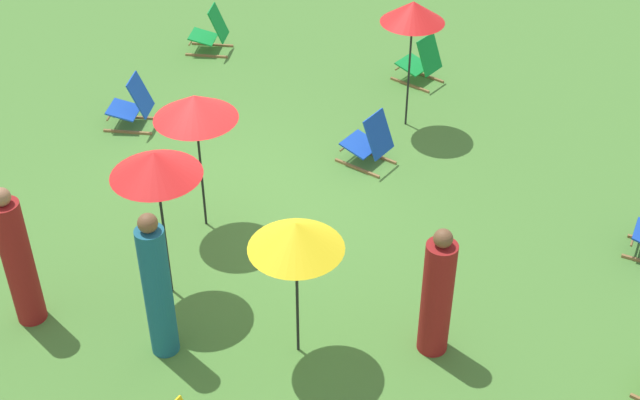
% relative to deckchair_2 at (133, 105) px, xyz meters
% --- Properties ---
extents(ground_plane, '(40.00, 40.00, 0.00)m').
position_rel_deckchair_2_xyz_m(ground_plane, '(1.34, 2.43, -0.37)').
color(ground_plane, '#477A33').
extents(deckchair_2, '(0.66, 0.86, 0.83)m').
position_rel_deckchair_2_xyz_m(deckchair_2, '(0.00, 0.00, 0.00)').
color(deckchair_2, olive).
rests_on(deckchair_2, ground).
extents(deckchair_5, '(0.67, 0.86, 0.83)m').
position_rel_deckchair_2_xyz_m(deckchair_5, '(-3.01, 3.65, 0.00)').
color(deckchair_5, olive).
rests_on(deckchair_5, ground).
extents(deckchair_8, '(0.65, 0.85, 0.83)m').
position_rel_deckchair_2_xyz_m(deckchair_8, '(-0.38, 3.68, 0.00)').
color(deckchair_8, olive).
rests_on(deckchair_8, ground).
extents(deckchair_9, '(0.65, 0.85, 0.83)m').
position_rel_deckchair_2_xyz_m(deckchair_9, '(-2.70, -0.09, 0.00)').
color(deckchair_9, olive).
rests_on(deckchair_9, ground).
extents(umbrella_0, '(0.99, 0.99, 1.77)m').
position_rel_deckchair_2_xyz_m(umbrella_0, '(3.38, 4.20, 1.23)').
color(umbrella_0, black).
rests_on(umbrella_0, ground).
extents(umbrella_1, '(1.01, 1.01, 1.97)m').
position_rel_deckchair_2_xyz_m(umbrella_1, '(3.07, 2.43, 1.45)').
color(umbrella_1, black).
rests_on(umbrella_1, ground).
extents(umbrella_2, '(0.94, 0.94, 2.02)m').
position_rel_deckchair_2_xyz_m(umbrella_2, '(-1.63, 3.84, 1.48)').
color(umbrella_2, black).
rests_on(umbrella_2, ground).
extents(umbrella_3, '(1.04, 1.04, 1.92)m').
position_rel_deckchair_2_xyz_m(umbrella_3, '(1.77, 2.18, 1.39)').
color(umbrella_3, black).
rests_on(umbrella_3, ground).
extents(person_0, '(0.42, 0.42, 1.86)m').
position_rel_deckchair_2_xyz_m(person_0, '(3.93, 2.84, 0.51)').
color(person_0, '#195972').
rests_on(person_0, ground).
extents(person_1, '(0.48, 0.48, 1.64)m').
position_rel_deckchair_2_xyz_m(person_1, '(2.79, 5.56, 0.40)').
color(person_1, maroon).
rests_on(person_1, ground).
extents(person_2, '(0.40, 0.40, 1.81)m').
position_rel_deckchair_2_xyz_m(person_2, '(4.08, 1.17, 0.48)').
color(person_2, maroon).
rests_on(person_2, ground).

